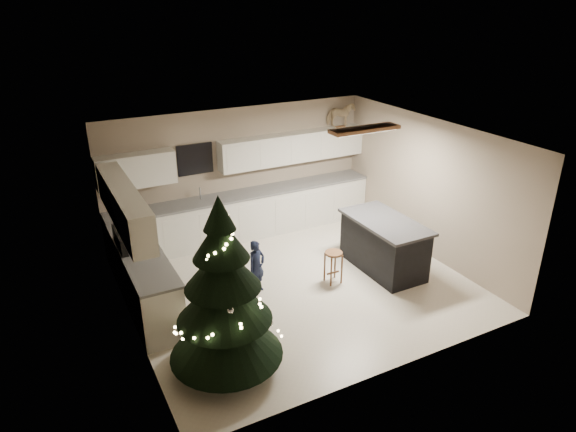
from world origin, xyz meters
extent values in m
plane|color=beige|center=(0.00, 0.00, 0.00)|extent=(5.50, 5.50, 0.00)
cube|color=gray|center=(0.00, 2.50, 1.30)|extent=(5.50, 0.02, 2.60)
cube|color=gray|center=(0.00, -2.50, 1.30)|extent=(5.50, 0.02, 2.60)
cube|color=gray|center=(-2.75, 0.00, 1.30)|extent=(0.02, 5.00, 2.60)
cube|color=gray|center=(2.75, 0.00, 1.30)|extent=(0.02, 5.00, 2.60)
cube|color=silver|center=(0.00, 0.00, 2.60)|extent=(5.50, 5.00, 0.02)
cube|color=brown|center=(1.30, 0.10, 2.55)|extent=(1.25, 0.32, 0.06)
cube|color=white|center=(1.30, 0.10, 2.52)|extent=(1.15, 0.24, 0.02)
cube|color=silver|center=(0.00, 2.20, 0.45)|extent=(5.48, 0.60, 0.90)
cube|color=silver|center=(-2.45, 0.60, 0.45)|extent=(0.60, 2.60, 0.90)
cube|color=slate|center=(0.00, 2.19, 0.92)|extent=(5.48, 0.62, 0.04)
cube|color=slate|center=(-2.44, 0.60, 0.92)|extent=(0.62, 2.60, 0.04)
cube|color=silver|center=(-2.05, 2.33, 1.70)|extent=(1.40, 0.35, 0.60)
cube|color=silver|center=(1.15, 2.33, 1.70)|extent=(3.20, 0.35, 0.60)
cube|color=silver|center=(-2.58, 0.72, 1.70)|extent=(0.35, 2.60, 0.60)
cube|color=black|center=(-0.90, 2.47, 1.70)|extent=(0.70, 0.04, 0.60)
cube|color=#99999E|center=(-0.90, 2.20, 0.90)|extent=(0.55, 0.40, 0.06)
cylinder|color=#99999E|center=(-0.90, 2.30, 1.06)|extent=(0.03, 0.03, 0.24)
cube|color=black|center=(-2.43, 0.90, 0.45)|extent=(0.64, 0.75, 0.90)
cube|color=black|center=(-2.68, 0.90, 1.05)|extent=(0.10, 0.75, 0.30)
cube|color=black|center=(1.64, -0.21, 0.45)|extent=(0.80, 1.60, 0.90)
cube|color=#242424|center=(1.64, -0.21, 0.93)|extent=(0.90, 1.70, 0.05)
cylinder|color=brown|center=(0.59, -0.21, 0.56)|extent=(0.30, 0.30, 0.04)
cylinder|color=brown|center=(0.48, -0.31, 0.27)|extent=(0.03, 0.03, 0.54)
cylinder|color=brown|center=(0.69, -0.31, 0.27)|extent=(0.03, 0.03, 0.54)
cylinder|color=brown|center=(0.48, -0.10, 0.27)|extent=(0.03, 0.03, 0.54)
cylinder|color=brown|center=(0.69, -0.10, 0.27)|extent=(0.03, 0.03, 0.54)
cube|color=brown|center=(0.59, -0.21, 0.18)|extent=(0.23, 0.03, 0.03)
cylinder|color=#3F2816|center=(-1.85, -1.44, 0.16)|extent=(0.13, 0.13, 0.33)
cone|color=black|center=(-1.85, -1.44, 0.60)|extent=(1.50, 1.50, 0.77)
cone|color=black|center=(-1.85, -1.44, 1.10)|extent=(1.23, 1.23, 0.66)
cone|color=black|center=(-1.85, -1.44, 1.54)|extent=(0.97, 0.97, 0.60)
cone|color=black|center=(-1.85, -1.44, 1.92)|extent=(0.70, 0.70, 0.55)
cone|color=black|center=(-1.85, -1.44, 2.25)|extent=(0.40, 0.40, 0.44)
sphere|color=#FFD88C|center=(-1.07, -1.44, 0.27)|extent=(0.04, 0.04, 0.04)
sphere|color=#FFD88C|center=(-1.12, -1.22, 0.32)|extent=(0.04, 0.04, 0.04)
sphere|color=#FFD88C|center=(-1.22, -1.03, 0.36)|extent=(0.04, 0.04, 0.04)
sphere|color=#FFD88C|center=(-1.38, -0.87, 0.41)|extent=(0.04, 0.04, 0.04)
sphere|color=#FFD88C|center=(-1.57, -0.78, 0.45)|extent=(0.04, 0.04, 0.04)
sphere|color=#FFD88C|center=(-1.77, -0.74, 0.49)|extent=(0.04, 0.04, 0.04)
sphere|color=#FFD88C|center=(-1.97, -0.76, 0.54)|extent=(0.04, 0.04, 0.04)
sphere|color=#FFD88C|center=(-2.16, -0.84, 0.58)|extent=(0.04, 0.04, 0.04)
sphere|color=#FFD88C|center=(-2.31, -0.96, 0.62)|extent=(0.04, 0.04, 0.04)
sphere|color=#FFD88C|center=(-2.41, -1.12, 0.67)|extent=(0.04, 0.04, 0.04)
sphere|color=#FFD88C|center=(-2.46, -1.30, 0.71)|extent=(0.04, 0.04, 0.04)
sphere|color=#FFD88C|center=(-2.46, -1.48, 0.75)|extent=(0.04, 0.04, 0.04)
sphere|color=#FFD88C|center=(-2.41, -1.65, 0.80)|extent=(0.04, 0.04, 0.04)
sphere|color=#FFD88C|center=(-2.32, -1.79, 0.84)|extent=(0.04, 0.04, 0.04)
sphere|color=#FFD88C|center=(-2.18, -1.90, 0.88)|extent=(0.04, 0.04, 0.04)
sphere|color=#FFD88C|center=(-2.03, -1.96, 0.93)|extent=(0.04, 0.04, 0.04)
sphere|color=#FFD88C|center=(-1.87, -1.98, 0.97)|extent=(0.04, 0.04, 0.04)
sphere|color=#FFD88C|center=(-1.72, -1.95, 1.01)|extent=(0.04, 0.04, 0.04)
sphere|color=#FFD88C|center=(-1.59, -1.88, 1.06)|extent=(0.04, 0.04, 0.04)
sphere|color=#FFD88C|center=(-1.49, -1.77, 1.10)|extent=(0.04, 0.04, 0.04)
sphere|color=#FFD88C|center=(-1.42, -1.65, 1.15)|extent=(0.04, 0.04, 0.04)
sphere|color=#FFD88C|center=(-1.39, -1.51, 1.19)|extent=(0.04, 0.04, 0.04)
sphere|color=#FFD88C|center=(-1.41, -1.38, 1.23)|extent=(0.04, 0.04, 0.04)
sphere|color=#FFD88C|center=(-1.46, -1.26, 1.28)|extent=(0.04, 0.04, 0.04)
sphere|color=#FFD88C|center=(-1.53, -1.16, 1.32)|extent=(0.04, 0.04, 0.04)
sphere|color=#FFD88C|center=(-1.64, -1.10, 1.36)|extent=(0.04, 0.04, 0.04)
sphere|color=#FFD88C|center=(-1.75, -1.07, 1.41)|extent=(0.04, 0.04, 0.04)
sphere|color=#FFD88C|center=(-1.86, -1.07, 1.45)|extent=(0.04, 0.04, 0.04)
sphere|color=#FFD88C|center=(-1.96, -1.10, 1.49)|extent=(0.04, 0.04, 0.04)
sphere|color=#FFD88C|center=(-2.04, -1.16, 1.54)|extent=(0.04, 0.04, 0.04)
sphere|color=#FFD88C|center=(-2.11, -1.23, 1.58)|extent=(0.04, 0.04, 0.04)
sphere|color=#FFD88C|center=(-2.14, -1.32, 1.62)|extent=(0.04, 0.04, 0.04)
sphere|color=#FFD88C|center=(-2.15, -1.41, 1.67)|extent=(0.04, 0.04, 0.04)
sphere|color=#FFD88C|center=(-2.13, -1.49, 1.71)|extent=(0.04, 0.04, 0.04)
sphere|color=#FFD88C|center=(-2.09, -1.56, 1.75)|extent=(0.04, 0.04, 0.04)
sphere|color=#FFD88C|center=(-2.03, -1.62, 1.80)|extent=(0.04, 0.04, 0.04)
sphere|color=#FFD88C|center=(-1.96, -1.65, 1.84)|extent=(0.04, 0.04, 0.04)
sphere|color=#FFD88C|center=(-1.89, -1.66, 1.89)|extent=(0.04, 0.04, 0.04)
sphere|color=#FFD88C|center=(-1.83, -1.64, 1.93)|extent=(0.04, 0.04, 0.04)
sphere|color=#FFD88C|center=(-1.78, -1.62, 1.97)|extent=(0.04, 0.04, 0.04)
sphere|color=#FFD88C|center=(-1.74, -1.58, 2.02)|extent=(0.04, 0.04, 0.04)
sphere|color=#FFD88C|center=(-1.72, -1.53, 2.06)|extent=(0.04, 0.04, 0.04)
sphere|color=#FFD88C|center=(-1.71, -1.48, 2.10)|extent=(0.04, 0.04, 0.04)
sphere|color=#FFD88C|center=(-1.72, -1.44, 2.15)|extent=(0.04, 0.04, 0.04)
sphere|color=#FFD88C|center=(-1.74, -1.41, 2.19)|extent=(0.04, 0.04, 0.04)
sphere|color=#FFD88C|center=(-1.76, -1.39, 2.23)|extent=(0.04, 0.04, 0.04)
sphere|color=#FFD88C|center=(-1.79, -1.37, 2.28)|extent=(0.04, 0.04, 0.04)
sphere|color=#FFD88C|center=(-1.82, -1.37, 2.32)|extent=(0.04, 0.04, 0.04)
sphere|color=silver|center=(-1.20, -1.44, 0.49)|extent=(0.08, 0.08, 0.08)
sphere|color=silver|center=(-2.16, -1.01, 0.82)|extent=(0.08, 0.08, 0.08)
sphere|color=silver|center=(-1.98, -1.83, 1.15)|extent=(0.08, 0.08, 0.08)
sphere|color=silver|center=(-1.57, -1.35, 1.48)|extent=(0.08, 0.08, 0.08)
sphere|color=silver|center=(-1.99, -1.34, 1.81)|extent=(0.08, 0.08, 0.08)
sphere|color=silver|center=(-1.85, -1.50, 2.14)|extent=(0.08, 0.08, 0.08)
imported|color=#142032|center=(-0.70, 0.13, 0.46)|extent=(0.39, 0.32, 0.92)
cube|color=brown|center=(2.29, 2.29, 2.01)|extent=(0.23, 0.02, 0.02)
cube|color=brown|center=(2.29, 2.36, 2.01)|extent=(0.23, 0.02, 0.02)
imported|color=beige|center=(2.29, 2.33, 2.26)|extent=(0.61, 0.38, 0.48)
camera|label=1|loc=(-3.69, -6.70, 4.60)|focal=32.00mm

